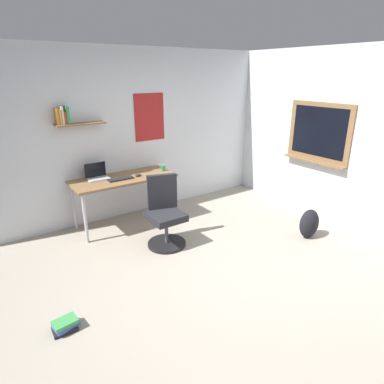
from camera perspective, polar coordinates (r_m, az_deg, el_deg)
The scene contains 11 objects.
ground_plane at distance 3.94m, azimuth 6.74°, elevation -14.54°, with size 5.20×5.20×0.00m, color #9E9384.
wall_back at distance 5.40m, azimuth -10.32°, elevation 9.82°, with size 5.00×0.30×2.60m.
wall_right at distance 5.33m, azimuth 27.58°, elevation 7.73°, with size 0.22×5.00×2.60m.
desk at distance 5.04m, azimuth -11.71°, elevation 1.72°, with size 1.53×0.65×0.75m.
office_chair at distance 4.46m, azimuth -4.70°, elevation -4.14°, with size 0.52×0.54×0.95m.
laptop at distance 5.03m, azimuth -16.09°, elevation 2.82°, with size 0.31×0.21×0.23m.
keyboard at distance 4.92m, azimuth -12.21°, elevation 2.23°, with size 0.37×0.13×0.02m, color black.
computer_mouse at distance 5.03m, azimuth -9.28°, elevation 2.88°, with size 0.10×0.06×0.03m, color #262628.
coffee_mug at distance 5.26m, azimuth -5.04°, elevation 4.18°, with size 0.08×0.08×0.09m, color #338C4C.
backpack at distance 4.97m, azimuth 19.59°, elevation -5.16°, with size 0.32×0.22×0.43m, color black.
book_stack_on_floor at distance 3.45m, azimuth -21.05°, elevation -20.69°, with size 0.24×0.19×0.11m.
Camera 1 is at (-2.21, -2.39, 2.23)m, focal length 30.85 mm.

